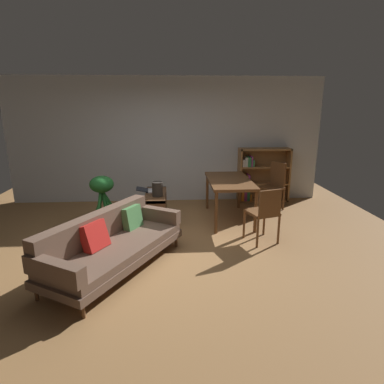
{
  "coord_description": "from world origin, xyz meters",
  "views": [
    {
      "loc": [
        0.12,
        -4.4,
        2.1
      ],
      "look_at": [
        0.43,
        0.55,
        0.75
      ],
      "focal_mm": 30.0,
      "sensor_mm": 36.0,
      "label": 1
    }
  ],
  "objects_px": {
    "desk_speaker": "(157,189)",
    "fabric_couch": "(111,242)",
    "potted_floor_plant": "(102,193)",
    "dining_chair_far": "(274,183)",
    "dining_chair_near": "(265,211)",
    "dining_table": "(229,184)",
    "bookshelf": "(260,175)",
    "media_console": "(156,209)",
    "open_laptop": "(150,190)"
  },
  "relations": [
    {
      "from": "bookshelf",
      "to": "fabric_couch",
      "type": "bearing_deg",
      "value": -132.98
    },
    {
      "from": "open_laptop",
      "to": "potted_floor_plant",
      "type": "distance_m",
      "value": 0.85
    },
    {
      "from": "open_laptop",
      "to": "potted_floor_plant",
      "type": "bearing_deg",
      "value": -167.5
    },
    {
      "from": "dining_table",
      "to": "bookshelf",
      "type": "distance_m",
      "value": 1.5
    },
    {
      "from": "potted_floor_plant",
      "to": "dining_chair_far",
      "type": "bearing_deg",
      "value": 12.81
    },
    {
      "from": "bookshelf",
      "to": "dining_chair_far",
      "type": "bearing_deg",
      "value": -77.43
    },
    {
      "from": "media_console",
      "to": "dining_table",
      "type": "bearing_deg",
      "value": 6.13
    },
    {
      "from": "dining_table",
      "to": "dining_chair_far",
      "type": "relative_size",
      "value": 1.51
    },
    {
      "from": "fabric_couch",
      "to": "dining_chair_far",
      "type": "distance_m",
      "value": 3.76
    },
    {
      "from": "desk_speaker",
      "to": "dining_chair_far",
      "type": "bearing_deg",
      "value": 21.34
    },
    {
      "from": "media_console",
      "to": "dining_chair_near",
      "type": "bearing_deg",
      "value": -29.35
    },
    {
      "from": "fabric_couch",
      "to": "bookshelf",
      "type": "distance_m",
      "value": 4.07
    },
    {
      "from": "dining_chair_far",
      "to": "bookshelf",
      "type": "xyz_separation_m",
      "value": [
        -0.13,
        0.6,
        0.05
      ]
    },
    {
      "from": "fabric_couch",
      "to": "potted_floor_plant",
      "type": "bearing_deg",
      "value": 104.96
    },
    {
      "from": "fabric_couch",
      "to": "open_laptop",
      "type": "relative_size",
      "value": 4.83
    },
    {
      "from": "potted_floor_plant",
      "to": "bookshelf",
      "type": "relative_size",
      "value": 0.76
    },
    {
      "from": "dining_chair_near",
      "to": "potted_floor_plant",
      "type": "bearing_deg",
      "value": 160.31
    },
    {
      "from": "fabric_couch",
      "to": "desk_speaker",
      "type": "bearing_deg",
      "value": 69.33
    },
    {
      "from": "open_laptop",
      "to": "fabric_couch",
      "type": "bearing_deg",
      "value": -102.33
    },
    {
      "from": "potted_floor_plant",
      "to": "dining_table",
      "type": "bearing_deg",
      "value": 4.01
    },
    {
      "from": "fabric_couch",
      "to": "dining_chair_near",
      "type": "relative_size",
      "value": 2.49
    },
    {
      "from": "open_laptop",
      "to": "dining_table",
      "type": "xyz_separation_m",
      "value": [
        1.47,
        -0.02,
        0.11
      ]
    },
    {
      "from": "dining_table",
      "to": "bookshelf",
      "type": "xyz_separation_m",
      "value": [
        0.9,
        1.19,
        -0.11
      ]
    },
    {
      "from": "media_console",
      "to": "fabric_couch",
      "type": "bearing_deg",
      "value": -107.22
    },
    {
      "from": "fabric_couch",
      "to": "media_console",
      "type": "relative_size",
      "value": 2.19
    },
    {
      "from": "fabric_couch",
      "to": "dining_table",
      "type": "bearing_deg",
      "value": 43.64
    },
    {
      "from": "desk_speaker",
      "to": "bookshelf",
      "type": "distance_m",
      "value": 2.69
    },
    {
      "from": "desk_speaker",
      "to": "fabric_couch",
      "type": "bearing_deg",
      "value": -110.67
    },
    {
      "from": "fabric_couch",
      "to": "potted_floor_plant",
      "type": "relative_size",
      "value": 2.45
    },
    {
      "from": "dining_chair_far",
      "to": "bookshelf",
      "type": "height_order",
      "value": "bookshelf"
    },
    {
      "from": "fabric_couch",
      "to": "open_laptop",
      "type": "bearing_deg",
      "value": 77.67
    },
    {
      "from": "fabric_couch",
      "to": "media_console",
      "type": "bearing_deg",
      "value": 72.78
    },
    {
      "from": "desk_speaker",
      "to": "dining_chair_far",
      "type": "relative_size",
      "value": 0.26
    },
    {
      "from": "desk_speaker",
      "to": "bookshelf",
      "type": "bearing_deg",
      "value": 34.31
    },
    {
      "from": "dining_table",
      "to": "dining_chair_far",
      "type": "xyz_separation_m",
      "value": [
        1.04,
        0.6,
        -0.15
      ]
    },
    {
      "from": "potted_floor_plant",
      "to": "dining_chair_far",
      "type": "distance_m",
      "value": 3.42
    },
    {
      "from": "media_console",
      "to": "open_laptop",
      "type": "xyz_separation_m",
      "value": [
        -0.11,
        0.17,
        0.31
      ]
    },
    {
      "from": "desk_speaker",
      "to": "bookshelf",
      "type": "relative_size",
      "value": 0.21
    },
    {
      "from": "dining_chair_near",
      "to": "dining_chair_far",
      "type": "distance_m",
      "value": 1.84
    },
    {
      "from": "fabric_couch",
      "to": "dining_chair_far",
      "type": "height_order",
      "value": "dining_chair_far"
    },
    {
      "from": "potted_floor_plant",
      "to": "dining_table",
      "type": "height_order",
      "value": "potted_floor_plant"
    },
    {
      "from": "media_console",
      "to": "bookshelf",
      "type": "xyz_separation_m",
      "value": [
        2.26,
        1.34,
        0.31
      ]
    },
    {
      "from": "desk_speaker",
      "to": "potted_floor_plant",
      "type": "bearing_deg",
      "value": 170.69
    },
    {
      "from": "dining_table",
      "to": "dining_chair_far",
      "type": "height_order",
      "value": "dining_chair_far"
    },
    {
      "from": "bookshelf",
      "to": "open_laptop",
      "type": "bearing_deg",
      "value": -153.77
    },
    {
      "from": "dining_table",
      "to": "bookshelf",
      "type": "height_order",
      "value": "bookshelf"
    },
    {
      "from": "dining_table",
      "to": "bookshelf",
      "type": "relative_size",
      "value": 1.23
    },
    {
      "from": "dining_table",
      "to": "dining_chair_near",
      "type": "bearing_deg",
      "value": -72.2
    },
    {
      "from": "fabric_couch",
      "to": "desk_speaker",
      "type": "xyz_separation_m",
      "value": [
        0.55,
        1.46,
        0.33
      ]
    },
    {
      "from": "fabric_couch",
      "to": "dining_table",
      "type": "relative_size",
      "value": 1.5
    }
  ]
}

